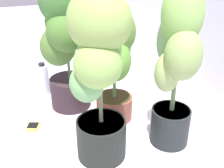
{
  "coord_description": "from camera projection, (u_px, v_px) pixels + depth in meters",
  "views": [
    {
      "loc": [
        1.49,
        -0.41,
        1.05
      ],
      "look_at": [
        0.1,
        0.08,
        0.31
      ],
      "focal_mm": 44.93,
      "sensor_mm": 36.0,
      "label": 1
    }
  ],
  "objects": [
    {
      "name": "potted_plant_front_right",
      "position": [
        99.0,
        69.0,
        1.32
      ],
      "size": [
        0.39,
        0.38,
        0.89
      ],
      "color": "black",
      "rests_on": "ground"
    },
    {
      "name": "hygrometer_box",
      "position": [
        33.0,
        127.0,
        1.76
      ],
      "size": [
        0.1,
        0.1,
        0.03
      ],
      "rotation": [
        0.0,
        0.0,
        2.77
      ],
      "color": "#C8C551",
      "rests_on": "ground"
    },
    {
      "name": "ground_plane",
      "position": [
        96.0,
        121.0,
        1.84
      ],
      "size": [
        8.0,
        8.0,
        0.0
      ],
      "primitive_type": "plane",
      "color": "silver",
      "rests_on": "ground"
    },
    {
      "name": "potted_plant_back_right",
      "position": [
        176.0,
        61.0,
        1.43
      ],
      "size": [
        0.36,
        0.28,
        0.91
      ],
      "color": "black",
      "rests_on": "ground"
    },
    {
      "name": "potted_plant_center",
      "position": [
        115.0,
        57.0,
        1.69
      ],
      "size": [
        0.41,
        0.34,
        0.73
      ],
      "color": "#944E3C",
      "rests_on": "ground"
    },
    {
      "name": "potted_plant_front_left",
      "position": [
        65.0,
        33.0,
        1.79
      ],
      "size": [
        0.52,
        0.44,
        0.92
      ],
      "color": "#2C1F24",
      "rests_on": "ground"
    },
    {
      "name": "nutrient_bottle",
      "position": [
        43.0,
        80.0,
        2.11
      ],
      "size": [
        0.09,
        0.09,
        0.26
      ],
      "color": "silver",
      "rests_on": "ground"
    }
  ]
}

